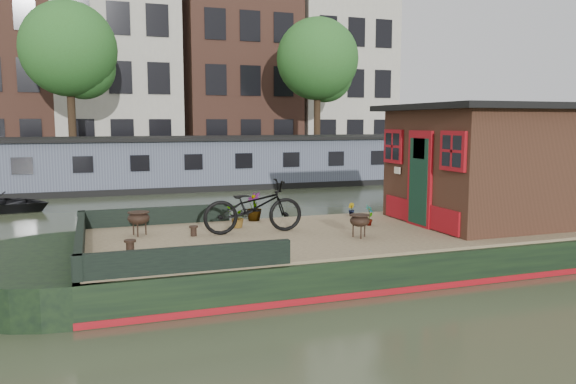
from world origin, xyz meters
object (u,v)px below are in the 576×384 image
object	(u,v)px
cabin	(494,163)
brazier_rear	(139,224)
brazier_front	(360,226)
bicycle	(253,207)
potted_plant_a	(369,215)

from	to	relation	value
cabin	brazier_rear	size ratio (longest dim) A/B	9.06
brazier_front	cabin	bearing A→B (deg)	10.40
cabin	bicycle	size ratio (longest dim) A/B	2.12
potted_plant_a	brazier_front	distance (m)	1.23
cabin	bicycle	bearing A→B (deg)	175.10
bicycle	cabin	bearing A→B (deg)	-93.23
brazier_rear	cabin	bearing A→B (deg)	-7.04
brazier_front	brazier_rear	world-z (taller)	brazier_rear
cabin	brazier_rear	bearing A→B (deg)	172.96
potted_plant_a	brazier_front	xyz separation A→B (m)	(-0.71, -1.00, -0.00)
cabin	brazier_front	bearing A→B (deg)	-169.60
bicycle	brazier_rear	size ratio (longest dim) A/B	4.26
brazier_front	brazier_rear	distance (m)	4.02
brazier_rear	bicycle	bearing A→B (deg)	-12.22
potted_plant_a	brazier_rear	size ratio (longest dim) A/B	0.96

